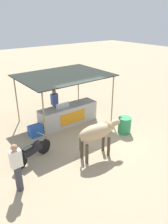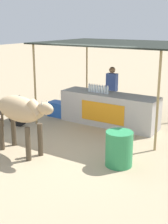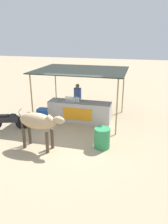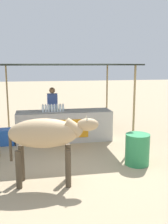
{
  "view_description": "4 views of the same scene",
  "coord_description": "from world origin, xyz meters",
  "px_view_note": "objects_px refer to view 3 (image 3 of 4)",
  "views": [
    {
      "loc": [
        -5.37,
        -6.12,
        5.02
      ],
      "look_at": [
        -0.11,
        0.77,
        1.16
      ],
      "focal_mm": 35.0,
      "sensor_mm": 36.0,
      "label": 1
    },
    {
      "loc": [
        4.26,
        -5.79,
        2.99
      ],
      "look_at": [
        0.01,
        0.8,
        0.74
      ],
      "focal_mm": 50.0,
      "sensor_mm": 36.0,
      "label": 2
    },
    {
      "loc": [
        2.7,
        -7.36,
        4.04
      ],
      "look_at": [
        0.47,
        1.22,
        0.83
      ],
      "focal_mm": 35.0,
      "sensor_mm": 36.0,
      "label": 3
    },
    {
      "loc": [
        -0.89,
        -5.94,
        2.48
      ],
      "look_at": [
        0.48,
        1.33,
        1.08
      ],
      "focal_mm": 42.0,
      "sensor_mm": 36.0,
      "label": 4
    }
  ],
  "objects_px": {
    "cow": "(38,122)",
    "motorcycle_parked": "(9,120)",
    "vendor_behind_counter": "(78,99)",
    "water_barrel": "(102,138)",
    "cooler_box": "(44,113)",
    "stall_counter": "(80,111)"
  },
  "relations": [
    {
      "from": "cow",
      "to": "motorcycle_parked",
      "type": "bearing_deg",
      "value": 149.2
    },
    {
      "from": "stall_counter",
      "to": "cow",
      "type": "relative_size",
      "value": 1.62
    },
    {
      "from": "cooler_box",
      "to": "cow",
      "type": "xyz_separation_m",
      "value": [
        1.16,
        -2.9,
        0.79
      ]
    },
    {
      "from": "vendor_behind_counter",
      "to": "cow",
      "type": "height_order",
      "value": "vendor_behind_counter"
    },
    {
      "from": "cooler_box",
      "to": "stall_counter",
      "type": "bearing_deg",
      "value": 3.0
    },
    {
      "from": "vendor_behind_counter",
      "to": "cooler_box",
      "type": "height_order",
      "value": "vendor_behind_counter"
    },
    {
      "from": "water_barrel",
      "to": "cow",
      "type": "height_order",
      "value": "cow"
    },
    {
      "from": "vendor_behind_counter",
      "to": "cow",
      "type": "xyz_separation_m",
      "value": [
        -0.37,
        -3.75,
        0.18
      ]
    },
    {
      "from": "vendor_behind_counter",
      "to": "water_barrel",
      "type": "bearing_deg",
      "value": -59.41
    },
    {
      "from": "cow",
      "to": "motorcycle_parked",
      "type": "distance_m",
      "value": 2.48
    },
    {
      "from": "vendor_behind_counter",
      "to": "cooler_box",
      "type": "bearing_deg",
      "value": -151.05
    },
    {
      "from": "motorcycle_parked",
      "to": "cow",
      "type": "bearing_deg",
      "value": -30.8
    },
    {
      "from": "stall_counter",
      "to": "cooler_box",
      "type": "relative_size",
      "value": 5.0
    },
    {
      "from": "stall_counter",
      "to": "cow",
      "type": "bearing_deg",
      "value": -102.94
    },
    {
      "from": "vendor_behind_counter",
      "to": "water_barrel",
      "type": "xyz_separation_m",
      "value": [
        1.84,
        -3.12,
        -0.46
      ]
    },
    {
      "from": "water_barrel",
      "to": "vendor_behind_counter",
      "type": "bearing_deg",
      "value": 120.59
    },
    {
      "from": "stall_counter",
      "to": "motorcycle_parked",
      "type": "relative_size",
      "value": 1.72
    },
    {
      "from": "stall_counter",
      "to": "water_barrel",
      "type": "xyz_separation_m",
      "value": [
        1.53,
        -2.36,
        -0.1
      ]
    },
    {
      "from": "vendor_behind_counter",
      "to": "water_barrel",
      "type": "distance_m",
      "value": 3.65
    },
    {
      "from": "water_barrel",
      "to": "cow",
      "type": "distance_m",
      "value": 2.4
    },
    {
      "from": "cow",
      "to": "motorcycle_parked",
      "type": "xyz_separation_m",
      "value": [
        -2.06,
        1.23,
        -0.6
      ]
    },
    {
      "from": "cooler_box",
      "to": "cow",
      "type": "relative_size",
      "value": 0.32
    }
  ]
}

